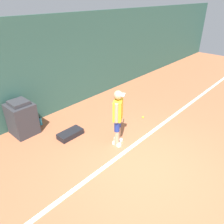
{
  "coord_description": "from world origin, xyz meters",
  "views": [
    {
      "loc": [
        -3.31,
        -2.0,
        3.54
      ],
      "look_at": [
        0.32,
        1.31,
        0.87
      ],
      "focal_mm": 35.0,
      "sensor_mm": 36.0,
      "label": 1
    }
  ],
  "objects_px": {
    "equipment_bag": "(70,134)",
    "water_bottle": "(41,121)",
    "tennis_ball": "(143,117)",
    "tennis_player": "(118,115)",
    "covered_chair": "(22,118)"
  },
  "relations": [
    {
      "from": "tennis_player",
      "to": "tennis_ball",
      "type": "xyz_separation_m",
      "value": [
        1.55,
        0.26,
        -0.8
      ]
    },
    {
      "from": "tennis_ball",
      "to": "water_bottle",
      "type": "xyz_separation_m",
      "value": [
        -2.45,
        2.06,
        0.09
      ]
    },
    {
      "from": "tennis_ball",
      "to": "covered_chair",
      "type": "xyz_separation_m",
      "value": [
        -3.0,
        2.03,
        0.45
      ]
    },
    {
      "from": "equipment_bag",
      "to": "water_bottle",
      "type": "distance_m",
      "value": 1.18
    },
    {
      "from": "covered_chair",
      "to": "equipment_bag",
      "type": "xyz_separation_m",
      "value": [
        0.77,
        -1.12,
        -0.4
      ]
    },
    {
      "from": "tennis_player",
      "to": "covered_chair",
      "type": "height_order",
      "value": "tennis_player"
    },
    {
      "from": "tennis_player",
      "to": "water_bottle",
      "type": "bearing_deg",
      "value": 80.83
    },
    {
      "from": "water_bottle",
      "to": "tennis_ball",
      "type": "bearing_deg",
      "value": -40.07
    },
    {
      "from": "water_bottle",
      "to": "covered_chair",
      "type": "bearing_deg",
      "value": -176.92
    },
    {
      "from": "tennis_player",
      "to": "covered_chair",
      "type": "relative_size",
      "value": 1.5
    },
    {
      "from": "equipment_bag",
      "to": "tennis_ball",
      "type": "bearing_deg",
      "value": -22.28
    },
    {
      "from": "tennis_player",
      "to": "tennis_ball",
      "type": "relative_size",
      "value": 22.36
    },
    {
      "from": "equipment_bag",
      "to": "water_bottle",
      "type": "bearing_deg",
      "value": 101.23
    },
    {
      "from": "tennis_player",
      "to": "water_bottle",
      "type": "height_order",
      "value": "tennis_player"
    },
    {
      "from": "covered_chair",
      "to": "water_bottle",
      "type": "xyz_separation_m",
      "value": [
        0.54,
        0.03,
        -0.36
      ]
    }
  ]
}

